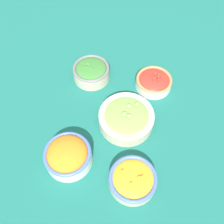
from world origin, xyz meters
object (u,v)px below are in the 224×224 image
bowl_broccoli (91,71)px  bowl_squash (133,179)px  bowl_lettuce (126,118)px  bowl_carrots (68,155)px  bowl_cherry_tomatoes (154,81)px

bowl_broccoli → bowl_squash: bowl_broccoli is taller
bowl_squash → bowl_lettuce: bearing=23.6°
bowl_carrots → bowl_lettuce: bowl_carrots is taller
bowl_carrots → bowl_cherry_tomatoes: bowl_carrots is taller
bowl_carrots → bowl_cherry_tomatoes: size_ratio=1.08×
bowl_carrots → bowl_broccoli: size_ratio=1.05×
bowl_cherry_tomatoes → bowl_lettuce: bearing=166.5°
bowl_cherry_tomatoes → bowl_lettuce: 0.19m
bowl_broccoli → bowl_squash: 0.43m
bowl_carrots → bowl_broccoli: bowl_carrots is taller
bowl_cherry_tomatoes → bowl_broccoli: 0.24m
bowl_broccoli → bowl_lettuce: size_ratio=0.75×
bowl_broccoli → bowl_lettuce: bearing=-128.4°
bowl_carrots → bowl_lettuce: (0.19, -0.12, -0.01)m
bowl_lettuce → bowl_broccoli: bearing=51.6°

